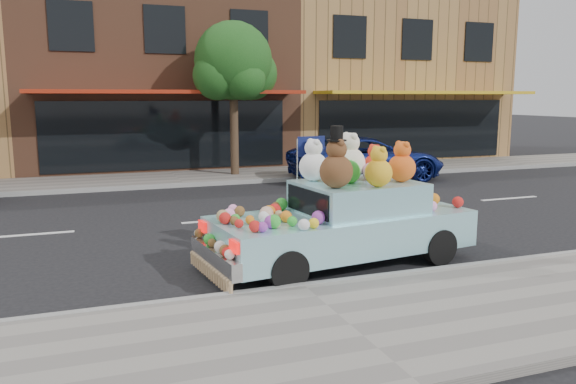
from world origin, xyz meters
name	(u,v)px	position (x,y,z in m)	size (l,w,h in m)	color
ground	(222,220)	(0.00, 0.00, 0.00)	(120.00, 120.00, 0.00)	black
near_sidewalk	(350,329)	(0.00, -6.50, 0.06)	(60.00, 3.00, 0.12)	gray
far_sidewalk	(176,179)	(0.00, 6.50, 0.06)	(60.00, 3.00, 0.12)	gray
near_kerb	(303,288)	(0.00, -5.00, 0.07)	(60.00, 0.12, 0.13)	gray
far_kerb	(184,185)	(0.00, 5.00, 0.07)	(60.00, 0.12, 0.13)	gray
storefront_mid	(153,74)	(0.00, 11.97, 3.64)	(10.00, 9.80, 7.30)	brown
storefront_right	(369,77)	(10.00, 11.97, 3.64)	(10.00, 9.80, 7.30)	#9D7441
street_tree	(234,68)	(2.03, 6.55, 3.69)	(3.00, 2.70, 5.22)	#38281C
car_blue	(366,159)	(5.93, 4.39, 0.72)	(2.38, 5.15, 1.43)	navy
art_car	(344,216)	(1.15, -3.90, 0.80)	(4.66, 2.27, 2.31)	black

